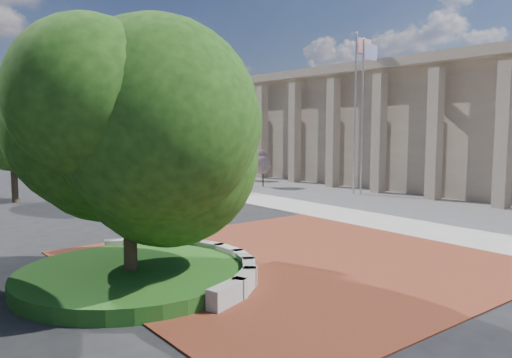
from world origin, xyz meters
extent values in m
plane|color=black|center=(0.00, 0.00, 0.00)|extent=(200.00, 200.00, 0.00)
cube|color=maroon|center=(0.00, -1.00, 0.02)|extent=(12.00, 12.00, 0.04)
cube|color=#9E9B93|center=(16.00, 10.00, 0.02)|extent=(20.00, 50.00, 0.04)
cube|color=#9E9B93|center=(-3.91, -3.01, 0.27)|extent=(1.29, 0.76, 0.54)
cube|color=#9E9B93|center=(-3.05, -2.54, 0.27)|extent=(1.20, 1.04, 0.54)
cube|color=#9E9B93|center=(-2.38, -1.84, 0.27)|extent=(1.00, 1.22, 0.54)
cube|color=#9E9B93|center=(-1.95, -0.96, 0.27)|extent=(0.71, 1.30, 0.54)
cube|color=#9E9B93|center=(-1.80, 0.00, 0.27)|extent=(0.35, 1.25, 0.54)
cube|color=#9E9B93|center=(-1.95, 0.96, 0.27)|extent=(0.71, 1.30, 0.54)
cube|color=#9E9B93|center=(-2.38, 1.84, 0.27)|extent=(1.00, 1.22, 0.54)
cube|color=#9E9B93|center=(-3.05, 2.54, 0.27)|extent=(1.20, 1.04, 0.54)
cube|color=#9E9B93|center=(-3.91, 3.01, 0.27)|extent=(1.29, 0.76, 0.54)
cylinder|color=#224915|center=(-5.00, 0.00, 0.20)|extent=(6.10, 6.10, 0.40)
cube|color=gray|center=(24.00, 12.00, 4.00)|extent=(15.00, 42.00, 8.00)
cube|color=gray|center=(24.00, 12.00, 8.30)|extent=(17.00, 44.00, 0.60)
cube|color=black|center=(16.80, 12.00, 4.00)|extent=(0.30, 40.00, 5.50)
cylinder|color=#9E9B93|center=(25.00, 70.00, 3.00)|extent=(1.80, 1.80, 6.00)
cylinder|color=#38281C|center=(-5.00, 0.00, 1.08)|extent=(0.36, 0.36, 2.17)
sphere|color=#183A0F|center=(-5.00, 0.00, 3.73)|extent=(5.20, 5.20, 5.20)
cylinder|color=#38281C|center=(-4.00, 18.00, 0.96)|extent=(0.36, 0.36, 1.92)
sphere|color=#183A0F|center=(-4.00, 18.00, 3.25)|extent=(4.40, 4.40, 4.40)
cube|color=black|center=(-2.17, 2.33, 0.08)|extent=(1.02, 1.02, 0.17)
cube|color=black|center=(-2.17, 2.33, 0.73)|extent=(0.70, 0.70, 1.14)
cube|color=black|center=(-2.17, 2.33, 1.33)|extent=(0.90, 0.90, 0.12)
cylinder|color=black|center=(-2.17, 2.33, 2.27)|extent=(0.18, 0.18, 1.76)
cube|color=black|center=(-2.17, 2.33, 3.68)|extent=(1.15, 1.15, 0.93)
cylinder|color=white|center=(-2.04, 1.86, 3.68)|extent=(0.81, 0.29, 0.83)
cylinder|color=white|center=(-2.31, 2.80, 3.68)|extent=(0.81, 0.29, 0.83)
cylinder|color=white|center=(-2.64, 2.20, 3.68)|extent=(0.29, 0.81, 0.83)
cylinder|color=white|center=(-1.71, 2.46, 3.68)|extent=(0.29, 0.81, 0.83)
sphere|color=black|center=(-2.17, 2.33, 4.32)|extent=(0.46, 0.46, 0.46)
cone|color=black|center=(-2.17, 2.33, 4.66)|extent=(0.19, 0.19, 0.52)
imported|color=#5B1A0D|center=(2.86, 36.17, 0.72)|extent=(1.79, 4.28, 1.45)
cylinder|color=silver|center=(13.76, 8.51, 4.98)|extent=(0.12, 0.12, 9.97)
sphere|color=silver|center=(13.76, 8.51, 10.02)|extent=(0.18, 0.18, 0.18)
plane|color=red|center=(14.50, 8.51, 9.27)|extent=(1.48, 0.18, 1.49)
cylinder|color=silver|center=(14.08, 8.21, 4.80)|extent=(0.12, 0.12, 9.59)
sphere|color=silver|center=(14.08, 8.21, 9.64)|extent=(0.17, 0.17, 0.17)
plane|color=navy|center=(14.80, 8.21, 8.92)|extent=(1.43, 0.18, 1.44)
cylinder|color=slate|center=(1.88, 27.76, 4.22)|extent=(0.15, 0.15, 8.44)
cube|color=slate|center=(2.72, 27.69, 8.44)|extent=(1.69, 0.27, 0.11)
cube|color=slate|center=(3.47, 27.63, 8.34)|extent=(0.49, 0.27, 0.14)
cylinder|color=#38281C|center=(11.65, 15.08, 0.60)|extent=(0.10, 0.10, 1.20)
sphere|color=#B85C97|center=(11.65, 15.08, 1.60)|extent=(1.20, 1.20, 1.20)
cylinder|color=#38281C|center=(13.20, 19.64, 0.60)|extent=(0.10, 0.10, 1.20)
sphere|color=#B85C97|center=(13.20, 19.64, 1.60)|extent=(1.20, 1.20, 1.20)
cylinder|color=#38281C|center=(12.26, 24.12, 0.60)|extent=(0.10, 0.10, 1.20)
sphere|color=#B85C97|center=(12.26, 24.12, 1.60)|extent=(1.20, 1.20, 1.20)
camera|label=1|loc=(-10.41, -12.46, 4.20)|focal=35.00mm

